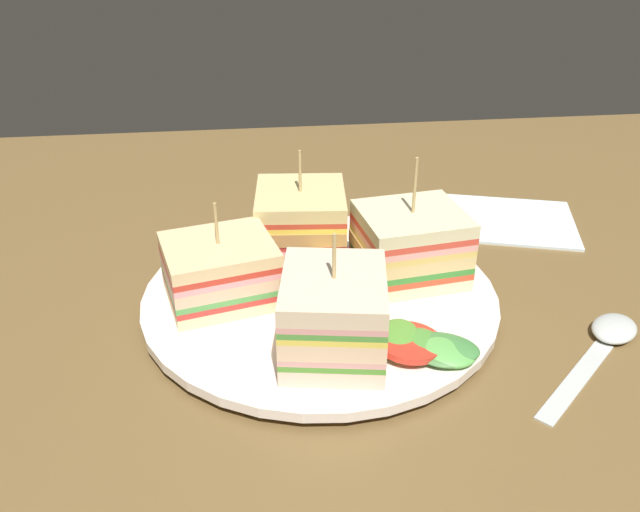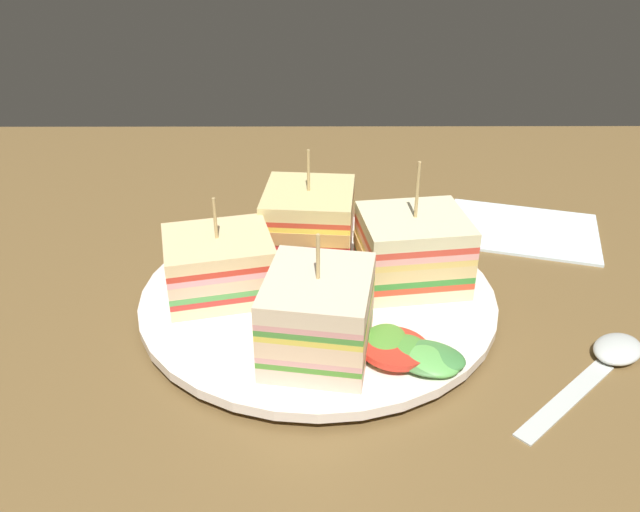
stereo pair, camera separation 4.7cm
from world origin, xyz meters
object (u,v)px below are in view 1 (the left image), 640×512
at_px(plate, 320,297).
at_px(napkin, 502,219).
at_px(sandwich_wedge_2, 301,220).
at_px(sandwich_wedge_3, 221,272).
at_px(sandwich_wedge_0, 332,315).
at_px(sandwich_wedge_1, 410,245).
at_px(chip_pile, 325,269).
at_px(spoon, 607,338).

distance_m(plate, napkin, 0.22).
distance_m(sandwich_wedge_2, sandwich_wedge_3, 0.10).
xyz_separation_m(sandwich_wedge_0, sandwich_wedge_3, (0.07, -0.07, -0.00)).
relative_size(sandwich_wedge_1, napkin, 0.73).
distance_m(sandwich_wedge_1, sandwich_wedge_2, 0.10).
bearing_deg(sandwich_wedge_3, sandwich_wedge_0, -58.34).
bearing_deg(sandwich_wedge_0, chip_pile, 4.86).
distance_m(plate, sandwich_wedge_2, 0.08).
relative_size(spoon, napkin, 0.86).
xyz_separation_m(chip_pile, napkin, (-0.18, -0.11, -0.02)).
relative_size(sandwich_wedge_3, spoon, 0.79).
distance_m(sandwich_wedge_0, napkin, 0.27).
bearing_deg(sandwich_wedge_0, napkin, -34.89).
distance_m(spoon, napkin, 0.19).
bearing_deg(chip_pile, napkin, -148.71).
height_order(plate, spoon, plate).
xyz_separation_m(sandwich_wedge_2, sandwich_wedge_3, (0.06, 0.07, -0.00)).
xyz_separation_m(sandwich_wedge_1, sandwich_wedge_2, (0.08, -0.06, -0.00)).
distance_m(sandwich_wedge_0, sandwich_wedge_1, 0.11).
height_order(sandwich_wedge_1, napkin, sandwich_wedge_1).
bearing_deg(plate, napkin, -146.84).
height_order(sandwich_wedge_3, napkin, sandwich_wedge_3).
height_order(sandwich_wedge_0, sandwich_wedge_2, same).
bearing_deg(sandwich_wedge_2, napkin, 109.95).
relative_size(sandwich_wedge_2, spoon, 0.74).
distance_m(sandwich_wedge_0, chip_pile, 0.09).
xyz_separation_m(sandwich_wedge_2, chip_pile, (-0.01, 0.06, -0.01)).
relative_size(sandwich_wedge_1, sandwich_wedge_3, 1.08).
bearing_deg(sandwich_wedge_3, chip_pile, -3.56).
bearing_deg(napkin, sandwich_wedge_0, 45.76).
xyz_separation_m(sandwich_wedge_2, spoon, (-0.20, 0.14, -0.03)).
relative_size(sandwich_wedge_0, spoon, 0.75).
bearing_deg(chip_pile, sandwich_wedge_3, 10.06).
bearing_deg(chip_pile, sandwich_wedge_1, -177.70).
height_order(plate, sandwich_wedge_0, sandwich_wedge_0).
relative_size(sandwich_wedge_3, napkin, 0.67).
xyz_separation_m(sandwich_wedge_1, spoon, (-0.12, 0.08, -0.04)).
bearing_deg(sandwich_wedge_0, plate, 8.45).
distance_m(sandwich_wedge_3, chip_pile, 0.08).
distance_m(plate, sandwich_wedge_3, 0.08).
bearing_deg(spoon, sandwich_wedge_2, 102.05).
height_order(sandwich_wedge_2, spoon, sandwich_wedge_2).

